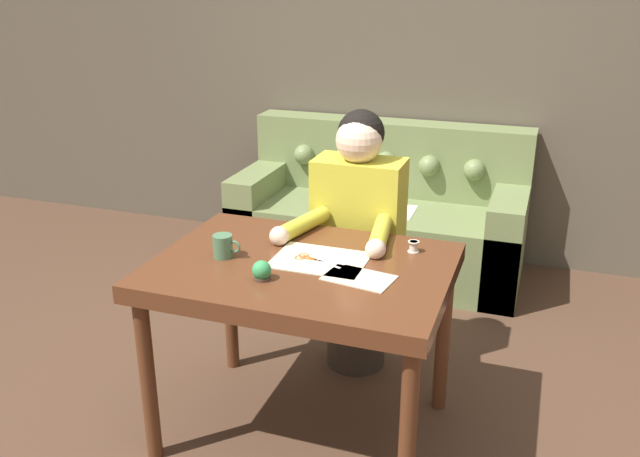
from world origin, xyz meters
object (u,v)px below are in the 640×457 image
object	(u,v)px
mug	(223,246)
pin_cushion	(262,271)
person	(357,243)
thread_spool	(414,247)
dining_table	(303,284)
scissors	(311,259)
couch	(380,219)

from	to	relation	value
mug	pin_cushion	distance (m)	0.26
person	thread_spool	size ratio (longest dim) A/B	27.55
dining_table	thread_spool	distance (m)	0.46
scissors	pin_cushion	bearing A→B (deg)	-115.26
person	dining_table	bearing A→B (deg)	-95.26
person	mug	size ratio (longest dim) A/B	10.97
person	scissors	bearing A→B (deg)	-93.68
couch	mug	xyz separation A→B (m)	(-0.18, -1.77, 0.48)
couch	pin_cushion	distance (m)	1.97
pin_cushion	thread_spool	bearing A→B (deg)	43.07
dining_table	person	bearing A→B (deg)	84.74
dining_table	mug	world-z (taller)	mug
dining_table	mug	distance (m)	0.34
mug	thread_spool	world-z (taller)	mug
couch	mug	distance (m)	1.85
couch	scissors	world-z (taller)	couch
scissors	thread_spool	bearing A→B (deg)	30.10
thread_spool	pin_cushion	xyz separation A→B (m)	(-0.46, -0.43, 0.01)
couch	scissors	distance (m)	1.75
person	scissors	size ratio (longest dim) A/B	6.03
mug	thread_spool	distance (m)	0.74
scissors	mug	xyz separation A→B (m)	(-0.33, -0.09, 0.04)
mug	couch	bearing A→B (deg)	84.30
scissors	thread_spool	distance (m)	0.41
couch	person	size ratio (longest dim) A/B	1.43
dining_table	person	size ratio (longest dim) A/B	0.90
person	pin_cushion	size ratio (longest dim) A/B	17.34
scissors	mug	distance (m)	0.34
dining_table	person	xyz separation A→B (m)	(0.05, 0.56, -0.04)
dining_table	pin_cushion	distance (m)	0.24
couch	pin_cushion	world-z (taller)	couch
couch	thread_spool	distance (m)	1.63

